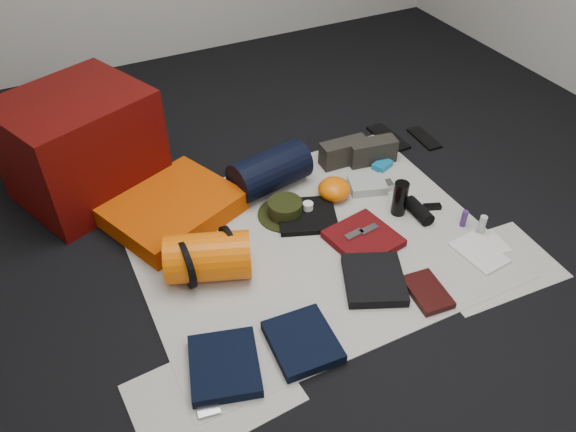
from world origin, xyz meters
name	(u,v)px	position (x,y,z in m)	size (l,w,h in m)	color
floor	(311,243)	(0.00, 0.00, -0.01)	(4.50, 4.50, 0.02)	black
newspaper_mat	(311,241)	(0.00, 0.00, 0.00)	(1.60, 1.30, 0.01)	silver
newspaper_sheet_front_left	(213,393)	(-0.70, -0.55, 0.00)	(0.58, 0.40, 0.00)	silver
newspaper_sheet_front_right	(491,266)	(0.65, -0.50, 0.00)	(0.58, 0.40, 0.00)	silver
red_cabinet	(81,146)	(-0.84, 0.86, 0.27)	(0.65, 0.54, 0.54)	#4F0705
sleeping_pad	(172,209)	(-0.53, 0.45, 0.06)	(0.58, 0.48, 0.11)	#C84402
stuff_sack	(208,257)	(-0.50, 0.01, 0.11)	(0.21, 0.21, 0.36)	#E75D03
sack_strap_left	(186,264)	(-0.60, 0.01, 0.11)	(0.22, 0.22, 0.03)	black
sack_strap_right	(230,250)	(-0.40, 0.01, 0.11)	(0.22, 0.22, 0.03)	black
navy_duffel	(270,171)	(0.00, 0.46, 0.11)	(0.21, 0.21, 0.41)	black
boonie_brim	(285,214)	(-0.03, 0.22, 0.01)	(0.27, 0.27, 0.01)	black
boonie_crown	(285,208)	(-0.03, 0.22, 0.05)	(0.17, 0.17, 0.07)	black
hiking_boot_left	(344,152)	(0.46, 0.49, 0.07)	(0.27, 0.10, 0.13)	#2B2922
hiking_boot_right	(372,151)	(0.61, 0.43, 0.07)	(0.27, 0.10, 0.13)	#2B2922
flip_flop_left	(388,137)	(0.83, 0.58, 0.01)	(0.11, 0.30, 0.02)	black
flip_flop_right	(424,138)	(1.01, 0.48, 0.01)	(0.09, 0.24, 0.01)	black
trousers_navy_a	(224,366)	(-0.62, -0.48, 0.03)	(0.26, 0.29, 0.05)	black
trousers_navy_b	(303,342)	(-0.31, -0.51, 0.03)	(0.24, 0.28, 0.04)	black
trousers_charcoal	(374,280)	(0.12, -0.36, 0.03)	(0.25, 0.29, 0.05)	black
black_tshirt	(307,216)	(0.06, 0.16, 0.02)	(0.28, 0.26, 0.03)	black
red_shirt	(363,239)	(0.22, -0.11, 0.03)	(0.29, 0.29, 0.04)	#53090B
orange_stuff_sack	(334,189)	(0.26, 0.24, 0.06)	(0.17, 0.17, 0.11)	#E75D03
first_aid_pouch	(367,185)	(0.45, 0.22, 0.03)	(0.19, 0.14, 0.05)	#99A29A
water_bottle	(400,198)	(0.48, -0.01, 0.10)	(0.07, 0.07, 0.18)	black
speaker	(419,211)	(0.56, -0.08, 0.04)	(0.07, 0.07, 0.17)	black
compact_camera	(383,186)	(0.52, 0.18, 0.03)	(0.10, 0.06, 0.04)	#A9A9AE
cyan_case	(382,165)	(0.63, 0.35, 0.02)	(0.11, 0.07, 0.03)	#1071A3
toiletry_purple	(464,218)	(0.71, -0.23, 0.05)	(0.03, 0.03, 0.09)	#3E2068
toiletry_clear	(482,225)	(0.75, -0.31, 0.06)	(0.03, 0.03, 0.10)	#AAAEAA
paperback_book	(427,292)	(0.28, -0.51, 0.02)	(0.14, 0.22, 0.03)	black
map_booklet	(479,253)	(0.65, -0.42, 0.01)	(0.16, 0.24, 0.01)	silver
map_printout	(491,243)	(0.75, -0.39, 0.01)	(0.13, 0.16, 0.01)	silver
sunglasses	(432,207)	(0.66, -0.06, 0.02)	(0.09, 0.04, 0.02)	black
key_cluster	(208,406)	(-0.74, -0.60, 0.01)	(0.08, 0.08, 0.01)	#A9A9AE
tape_roll	(308,206)	(0.08, 0.19, 0.05)	(0.05, 0.05, 0.04)	white
energy_bar_a	(354,234)	(0.18, -0.09, 0.05)	(0.10, 0.04, 0.01)	#A9A9AE
energy_bar_b	(369,229)	(0.26, -0.09, 0.05)	(0.10, 0.04, 0.01)	#A9A9AE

